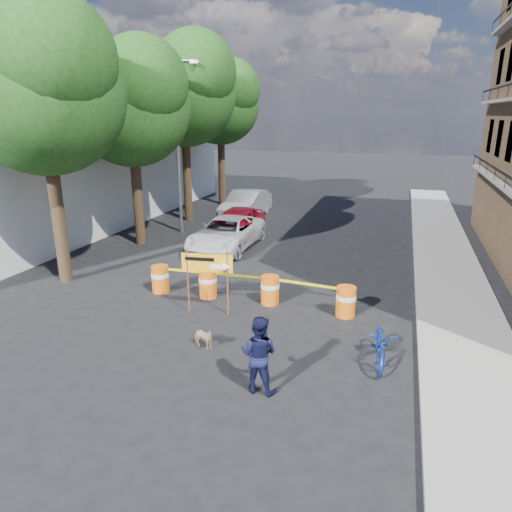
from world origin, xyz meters
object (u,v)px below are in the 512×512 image
Objects in this scene: barrel_far_right at (346,301)px; detour_sign at (214,268)px; barrel_mid_right at (270,289)px; bicycle at (382,327)px; barrel_mid_left at (208,283)px; pedestrian at (259,354)px; suv_white at (227,233)px; dog at (203,338)px; barrel_far_left at (160,278)px; sedan_silver at (246,205)px; sedan_red at (237,224)px.

detour_sign is (-3.68, -1.01, 0.96)m from barrel_far_right.
barrel_mid_right is 0.49× the size of bicycle.
barrel_mid_left is 5.44m from pedestrian.
suv_white is at bearing -61.74° from pedestrian.
barrel_far_right is at bearing -1.62° from barrel_mid_left.
barrel_far_left is at bearing 60.65° from dog.
sedan_silver is at bearing 102.87° from barrel_mid_left.
pedestrian reaches higher than suv_white.
detour_sign is at bearing -73.31° from sedan_silver.
barrel_mid_left is at bearing 114.38° from detour_sign.
barrel_far_left is at bearing -177.60° from barrel_mid_left.
sedan_silver is at bearing 97.09° from detour_sign.
sedan_silver is (-6.98, 11.45, 0.31)m from barrel_far_right.
pedestrian reaches higher than barrel_mid_left.
suv_white is at bearing 104.91° from barrel_mid_left.
sedan_silver reaches higher than barrel_far_left.
barrel_mid_right is 12.16m from sedan_silver.
pedestrian reaches higher than barrel_far_left.
detour_sign is at bearing -24.06° from barrel_far_left.
sedan_red is (-1.45, 6.69, 0.30)m from barrel_mid_left.
barrel_far_left is 1.36× the size of dog.
suv_white is at bearing -77.13° from sedan_silver.
detour_sign is 1.14× the size of pedestrian.
barrel_far_right is 7.98m from suv_white.
sedan_red is 4.77m from sedan_silver.
barrel_far_right is at bearing -56.77° from sedan_silver.
barrel_far_left and barrel_mid_left have the same top height.
pedestrian reaches higher than barrel_mid_right.
bicycle is at bearing -24.64° from barrel_mid_left.
detour_sign reaches higher than sedan_silver.
sedan_red is (-2.66, 9.83, 0.49)m from dog.
dog is (1.21, -3.14, -0.19)m from barrel_mid_left.
bicycle is at bearing -23.88° from detour_sign.
barrel_far_left is at bearing -39.11° from pedestrian.
detour_sign is at bearing 158.43° from bicycle.
pedestrian is (4.76, -4.39, 0.38)m from barrel_far_left.
dog is (0.50, -2.01, -1.15)m from detour_sign.
detour_sign is 0.41× the size of sedan_silver.
detour_sign is 1.06× the size of bicycle.
barrel_far_left is 1.00× the size of barrel_far_right.
suv_white is (-2.63, 8.48, 0.40)m from dog.
detour_sign is 0.43× the size of sedan_red.
pedestrian is 2.36m from dog.
barrel_mid_right is 2.36m from barrel_far_right.
barrel_far_right is 3.93m from detour_sign.
pedestrian is 2.57× the size of dog.
barrel_far_right is 2.68m from bicycle.
sedan_silver reaches higher than sedan_red.
barrel_mid_right is 0.19× the size of sedan_silver.
barrel_far_right is 0.49× the size of bicycle.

